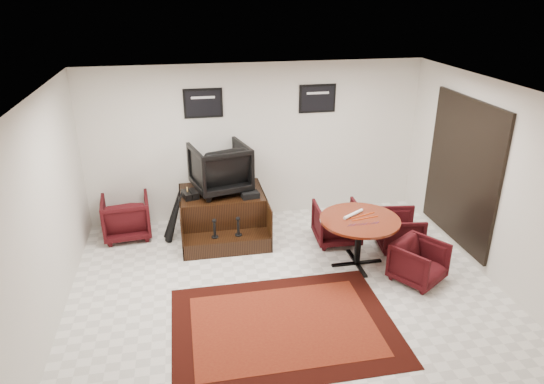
{
  "coord_description": "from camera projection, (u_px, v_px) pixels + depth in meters",
  "views": [
    {
      "loc": [
        -1.28,
        -5.71,
        3.96
      ],
      "look_at": [
        -0.02,
        0.9,
        1.11
      ],
      "focal_mm": 32.0,
      "sensor_mm": 36.0,
      "label": 1
    }
  ],
  "objects": [
    {
      "name": "ground",
      "position": [
        285.0,
        287.0,
        6.93
      ],
      "size": [
        6.0,
        6.0,
        0.0
      ],
      "primitive_type": "plane",
      "color": "white",
      "rests_on": "ground"
    },
    {
      "name": "shine_chair",
      "position": [
        220.0,
        166.0,
        8.13
      ],
      "size": [
        1.06,
        1.02,
        0.92
      ],
      "primitive_type": "imported",
      "rotation": [
        0.0,
        0.0,
        3.38
      ],
      "color": "black",
      "rests_on": "shine_podium"
    },
    {
      "name": "polish_kit",
      "position": [
        250.0,
        195.0,
        8.02
      ],
      "size": [
        0.31,
        0.23,
        0.1
      ],
      "primitive_type": "cube",
      "rotation": [
        0.0,
        0.0,
        0.15
      ],
      "color": "black",
      "rests_on": "shine_podium"
    },
    {
      "name": "umbrella_hooked",
      "position": [
        173.0,
        214.0,
        8.14
      ],
      "size": [
        0.33,
        0.12,
        0.88
      ],
      "primitive_type": null,
      "color": "black",
      "rests_on": "ground"
    },
    {
      "name": "room_shell",
      "position": [
        314.0,
        165.0,
        6.41
      ],
      "size": [
        6.02,
        5.02,
        2.81
      ],
      "color": "beige",
      "rests_on": "ground"
    },
    {
      "name": "table_clutter",
      "position": [
        364.0,
        219.0,
        7.19
      ],
      "size": [
        0.57,
        0.38,
        0.01
      ],
      "color": "red",
      "rests_on": "meeting_table"
    },
    {
      "name": "table_chair_window",
      "position": [
        400.0,
        229.0,
        7.86
      ],
      "size": [
        0.71,
        0.74,
        0.69
      ],
      "primitive_type": "imported",
      "rotation": [
        0.0,
        0.0,
        1.44
      ],
      "color": "black",
      "rests_on": "ground"
    },
    {
      "name": "table_chair_corner",
      "position": [
        419.0,
        260.0,
        6.96
      ],
      "size": [
        0.88,
        0.87,
        0.67
      ],
      "primitive_type": "imported",
      "rotation": [
        0.0,
        0.0,
        0.58
      ],
      "color": "black",
      "rests_on": "ground"
    },
    {
      "name": "paper_roll",
      "position": [
        353.0,
        214.0,
        7.29
      ],
      "size": [
        0.38,
        0.27,
        0.05
      ],
      "primitive_type": "cylinder",
      "rotation": [
        0.0,
        1.57,
        0.56
      ],
      "color": "silver",
      "rests_on": "meeting_table"
    },
    {
      "name": "meeting_table",
      "position": [
        360.0,
        224.0,
        7.24
      ],
      "size": [
        1.19,
        1.19,
        0.78
      ],
      "color": "#451409",
      "rests_on": "ground"
    },
    {
      "name": "umbrella_black",
      "position": [
        175.0,
        217.0,
        8.0
      ],
      "size": [
        0.34,
        0.13,
        0.92
      ],
      "primitive_type": null,
      "color": "black",
      "rests_on": "ground"
    },
    {
      "name": "table_chair_back",
      "position": [
        337.0,
        221.0,
        8.06
      ],
      "size": [
        0.76,
        0.72,
        0.74
      ],
      "primitive_type": "imported",
      "rotation": [
        0.0,
        0.0,
        3.08
      ],
      "color": "black",
      "rests_on": "ground"
    },
    {
      "name": "area_rug",
      "position": [
        284.0,
        325.0,
        6.14
      ],
      "size": [
        2.79,
        2.1,
        0.01
      ],
      "color": "black",
      "rests_on": "ground"
    },
    {
      "name": "armchair_side",
      "position": [
        126.0,
        215.0,
        8.21
      ],
      "size": [
        0.83,
        0.79,
        0.79
      ],
      "primitive_type": "imported",
      "rotation": [
        0.0,
        0.0,
        3.23
      ],
      "color": "black",
      "rests_on": "ground"
    },
    {
      "name": "shoes_pair",
      "position": [
        190.0,
        195.0,
        8.02
      ],
      "size": [
        0.3,
        0.35,
        0.11
      ],
      "color": "black",
      "rests_on": "shine_podium"
    },
    {
      "name": "shine_podium",
      "position": [
        223.0,
        215.0,
        8.33
      ],
      "size": [
        1.43,
        1.47,
        0.74
      ],
      "color": "black",
      "rests_on": "ground"
    }
  ]
}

